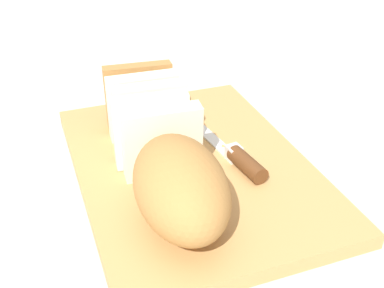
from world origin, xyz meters
TOP-DOWN VIEW (x-y plane):
  - ground_plane at (0.00, 0.00)m, footprint 3.00×3.00m
  - cutting_board at (0.00, 0.00)m, footprint 0.44×0.32m
  - bread_loaf at (-0.04, 0.05)m, footprint 0.35×0.12m
  - bread_knife at (-0.02, -0.06)m, footprint 0.27×0.06m
  - crumb_near_knife at (-0.01, -0.02)m, footprint 0.00×0.00m
  - crumb_near_loaf at (-0.04, 0.04)m, footprint 0.01×0.01m
  - crumb_stray_left at (0.02, -0.06)m, footprint 0.01×0.01m

SIDE VIEW (x-z plane):
  - ground_plane at x=0.00m, z-range 0.00..0.00m
  - cutting_board at x=0.00m, z-range 0.00..0.02m
  - crumb_near_knife at x=-0.01m, z-range 0.02..0.03m
  - crumb_stray_left at x=0.02m, z-range 0.02..0.03m
  - crumb_near_loaf at x=-0.04m, z-range 0.02..0.03m
  - bread_knife at x=-0.02m, z-range 0.02..0.04m
  - bread_loaf at x=-0.04m, z-range 0.02..0.12m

